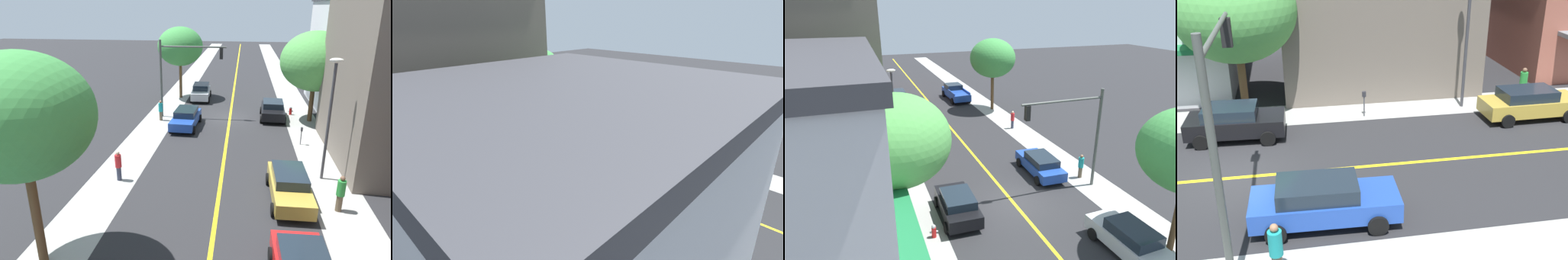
% 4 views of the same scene
% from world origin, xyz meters
% --- Properties ---
extents(ground_plane, '(140.00, 140.00, 0.00)m').
position_xyz_m(ground_plane, '(0.00, 0.00, 0.00)').
color(ground_plane, '#262628').
extents(sidewalk_left, '(2.70, 126.00, 0.01)m').
position_xyz_m(sidewalk_left, '(-6.00, 0.00, 0.00)').
color(sidewalk_left, '#9E9E99').
rests_on(sidewalk_left, ground).
extents(sidewalk_right, '(2.70, 126.00, 0.01)m').
position_xyz_m(sidewalk_right, '(6.00, 0.00, 0.00)').
color(sidewalk_right, '#9E9E99').
rests_on(sidewalk_right, ground).
extents(road_centerline_stripe, '(0.20, 126.00, 0.00)m').
position_xyz_m(road_centerline_stripe, '(0.00, 0.00, 0.00)').
color(road_centerline_stripe, yellow).
rests_on(road_centerline_stripe, ground).
extents(corner_shop_building, '(10.96, 9.86, 10.15)m').
position_xyz_m(corner_shop_building, '(-12.56, -5.50, 5.09)').
color(corner_shop_building, silver).
rests_on(corner_shop_building, ground).
extents(tan_rowhouse, '(11.78, 10.80, 14.96)m').
position_xyz_m(tan_rowhouse, '(-12.57, 7.20, 7.49)').
color(tan_rowhouse, '#665B51').
rests_on(tan_rowhouse, ground).
extents(street_tree_left_near, '(4.60, 4.60, 7.28)m').
position_xyz_m(street_tree_left_near, '(5.48, -6.52, 5.31)').
color(street_tree_left_near, brown).
rests_on(street_tree_left_near, ground).
extents(street_tree_right_corner, '(5.01, 5.01, 7.96)m').
position_xyz_m(street_tree_right_corner, '(6.23, 19.41, 5.81)').
color(street_tree_right_corner, brown).
rests_on(street_tree_right_corner, ground).
extents(street_tree_left_far, '(5.65, 5.65, 7.41)m').
position_xyz_m(street_tree_left_far, '(-6.70, 0.00, 5.00)').
color(street_tree_left_far, brown).
rests_on(street_tree_left_far, ground).
extents(fire_hydrant, '(0.44, 0.24, 0.75)m').
position_xyz_m(fire_hydrant, '(-5.32, -1.63, 0.37)').
color(fire_hydrant, red).
rests_on(fire_hydrant, ground).
extents(parking_meter, '(0.12, 0.18, 1.27)m').
position_xyz_m(parking_meter, '(-5.17, 5.69, 0.84)').
color(parking_meter, '#4C4C51').
rests_on(parking_meter, ground).
extents(traffic_light_mast, '(5.58, 0.32, 6.59)m').
position_xyz_m(traffic_light_mast, '(4.24, 0.39, 4.40)').
color(traffic_light_mast, '#474C47').
rests_on(traffic_light_mast, ground).
extents(street_lamp, '(0.70, 0.36, 6.75)m').
position_xyz_m(street_lamp, '(-5.61, 10.84, 4.15)').
color(street_lamp, '#38383D').
rests_on(street_lamp, ground).
extents(red_sedan_left_curb, '(2.17, 4.64, 1.39)m').
position_xyz_m(red_sedan_left_curb, '(-3.29, 19.72, 0.75)').
color(red_sedan_left_curb, red).
rests_on(red_sedan_left_curb, ground).
extents(black_sedan_left_curb, '(2.22, 4.20, 1.51)m').
position_xyz_m(black_sedan_left_curb, '(-3.62, -0.23, 0.80)').
color(black_sedan_left_curb, black).
rests_on(black_sedan_left_curb, ground).
extents(silver_sedan_right_curb, '(2.09, 4.44, 1.60)m').
position_xyz_m(silver_sedan_right_curb, '(3.27, -6.05, 0.83)').
color(silver_sedan_right_curb, '#B7BABF').
rests_on(silver_sedan_right_curb, ground).
extents(white_sedan_left_curb, '(2.00, 4.80, 1.53)m').
position_xyz_m(white_sedan_left_curb, '(-3.55, 25.98, 0.81)').
color(white_sedan_left_curb, silver).
rests_on(white_sedan_left_curb, ground).
extents(gold_sedan_left_curb, '(2.08, 4.73, 1.49)m').
position_xyz_m(gold_sedan_left_curb, '(-3.49, 13.41, 0.79)').
color(gold_sedan_left_curb, '#B29338').
rests_on(gold_sedan_left_curb, ground).
extents(blue_sedan_right_curb, '(2.15, 4.65, 1.46)m').
position_xyz_m(blue_sedan_right_curb, '(3.41, 2.96, 0.77)').
color(blue_sedan_right_curb, '#1E429E').
rests_on(blue_sedan_right_curb, ground).
extents(blue_pickup_truck, '(2.45, 5.97, 1.78)m').
position_xyz_m(blue_pickup_truck, '(3.47, 25.08, 0.91)').
color(blue_pickup_truck, '#1E429E').
rests_on(blue_pickup_truck, ground).
extents(pedestrian_teal_shirt, '(0.37, 0.37, 1.71)m').
position_xyz_m(pedestrian_teal_shirt, '(5.79, 1.54, 0.90)').
color(pedestrian_teal_shirt, brown).
rests_on(pedestrian_teal_shirt, ground).
extents(pedestrian_green_shirt, '(0.39, 0.39, 1.83)m').
position_xyz_m(pedestrian_green_shirt, '(-5.73, 14.19, 0.96)').
color(pedestrian_green_shirt, brown).
rests_on(pedestrian_green_shirt, ground).
extents(pedestrian_red_shirt, '(0.36, 0.36, 1.75)m').
position_xyz_m(pedestrian_red_shirt, '(5.64, 12.54, 0.92)').
color(pedestrian_red_shirt, '#33384C').
rests_on(pedestrian_red_shirt, ground).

